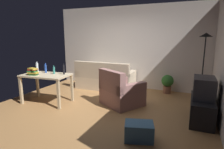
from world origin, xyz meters
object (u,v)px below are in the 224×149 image
object	(u,v)px
tv_stand	(202,109)
bottle_dark	(64,69)
desk	(46,78)
armchair	(120,93)
couch	(105,80)
potted_plant	(167,83)
storage_box	(139,131)
book_stack	(33,71)
tv	(204,88)
torchiere_lamp	(205,49)
bottle_clear	(37,67)
bottle_blue	(46,69)
bottle_tall	(54,70)

from	to	relation	value
tv_stand	bottle_dark	size ratio (longest dim) A/B	3.83
desk	armchair	size ratio (longest dim) A/B	1.04
couch	tv_stand	size ratio (longest dim) A/B	1.71
couch	potted_plant	distance (m)	2.00
desk	bottle_dark	xyz separation A→B (m)	(0.43, 0.19, 0.24)
couch	storage_box	size ratio (longest dim) A/B	3.91
storage_box	book_stack	size ratio (longest dim) A/B	1.74
tv	torchiere_lamp	xyz separation A→B (m)	(-0.00, 1.05, 0.71)
desk	storage_box	distance (m)	2.87
torchiere_lamp	desk	distance (m)	4.06
tv_stand	storage_box	world-z (taller)	tv_stand
tv	desk	distance (m)	3.73
couch	desk	world-z (taller)	couch
tv	armchair	distance (m)	1.92
tv_stand	tv	world-z (taller)	tv
tv	bottle_clear	bearing A→B (deg)	93.55
potted_plant	bottle_clear	distance (m)	3.83
storage_box	bottle_blue	size ratio (longest dim) A/B	1.86
armchair	book_stack	bearing A→B (deg)	52.78
couch	book_stack	distance (m)	2.32
potted_plant	couch	bearing A→B (deg)	-170.99
potted_plant	bottle_blue	bearing A→B (deg)	-147.02
torchiere_lamp	bottle_dark	size ratio (longest dim) A/B	6.30
tv_stand	bottle_tall	xyz separation A→B (m)	(-3.56, -0.29, 0.61)
armchair	bottle_blue	world-z (taller)	bottle_blue
bottle_blue	bottle_tall	bearing A→B (deg)	-7.42
tv	desk	world-z (taller)	tv
desk	bottle_blue	world-z (taller)	bottle_blue
tv	bottle_clear	size ratio (longest dim) A/B	2.12
desk	storage_box	xyz separation A→B (m)	(2.71, -0.82, -0.50)
potted_plant	book_stack	xyz separation A→B (m)	(-3.03, -2.31, 0.52)
desk	bottle_clear	size ratio (longest dim) A/B	4.42
tv	bottle_tall	xyz separation A→B (m)	(-3.56, -0.29, 0.15)
bottle_dark	book_stack	size ratio (longest dim) A/B	1.04
tv_stand	book_stack	distance (m)	4.03
couch	desk	xyz separation A→B (m)	(-0.83, -1.79, 0.34)
desk	bottle_dark	world-z (taller)	bottle_dark
armchair	torchiere_lamp	bearing A→B (deg)	-123.48
tv_stand	tv	size ratio (longest dim) A/B	1.83
storage_box	bottle_clear	xyz separation A→B (m)	(-3.16, 0.99, 0.74)
couch	torchiere_lamp	xyz separation A→B (m)	(2.88, -0.31, 1.11)
tv	bottle_blue	world-z (taller)	bottle_blue
book_stack	desk	bearing A→B (deg)	41.65
bottle_clear	bottle_dark	bearing A→B (deg)	0.93
couch	storage_box	bearing A→B (deg)	125.78
bottle_tall	bottle_clear	bearing A→B (deg)	176.77
couch	desk	bearing A→B (deg)	65.17
storage_box	bottle_dark	distance (m)	2.60
potted_plant	bottle_blue	world-z (taller)	bottle_blue
torchiere_lamp	armchair	distance (m)	2.34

